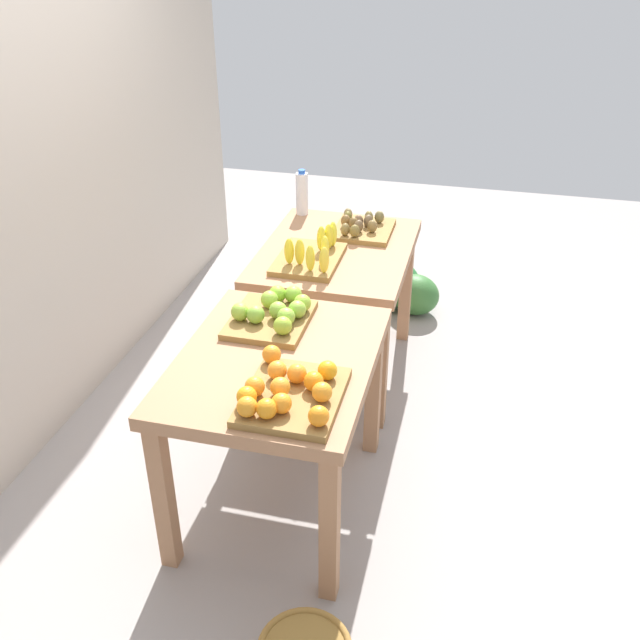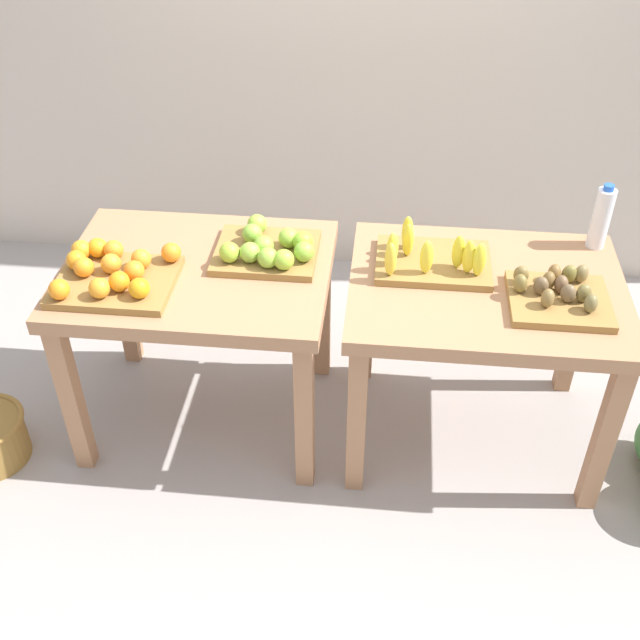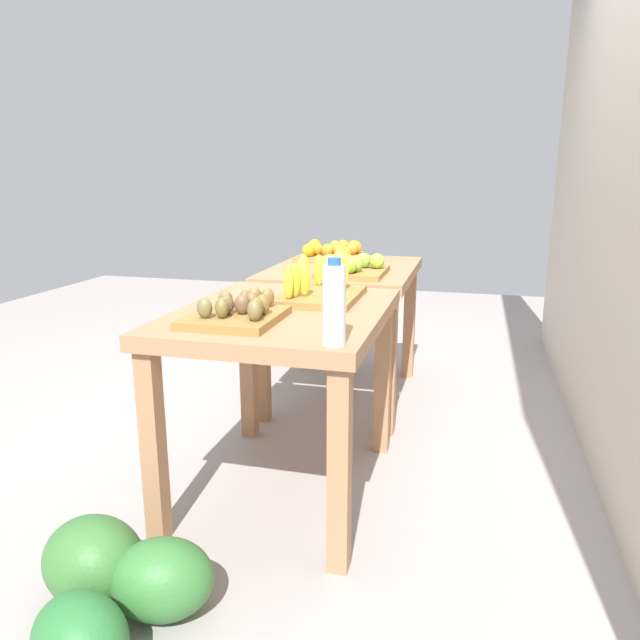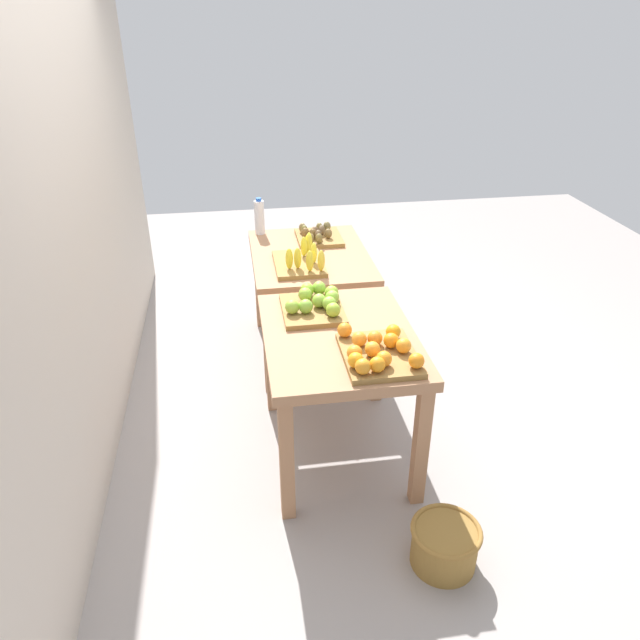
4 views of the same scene
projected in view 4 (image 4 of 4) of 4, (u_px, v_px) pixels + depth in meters
The scene contains 11 objects.
ground_plane at pixel (322, 393), 4.01m from camera, with size 8.00×8.00×0.00m, color #9A928E.
back_wall at pixel (68, 183), 3.10m from camera, with size 4.40×0.12×3.00m, color beige.
display_table_left at pixel (339, 352), 3.20m from camera, with size 1.04×0.80×0.79m.
display_table_right at pixel (310, 269), 4.17m from camera, with size 1.04×0.80×0.79m.
orange_bin at pixel (377, 352), 2.90m from camera, with size 0.44×0.38×0.11m.
apple_bin at pixel (315, 303), 3.34m from camera, with size 0.41×0.35×0.11m.
banana_crate at pixel (302, 260), 3.89m from camera, with size 0.44×0.32×0.17m.
kiwi_bin at pixel (318, 236), 4.32m from camera, with size 0.36×0.32×0.10m.
water_bottle at pixel (259, 217), 4.39m from camera, with size 0.07×0.07×0.27m.
watermelon_pile at pixel (325, 284), 5.22m from camera, with size 0.60×0.61×0.28m.
wicker_basket at pixel (444, 545), 2.76m from camera, with size 0.33×0.33×0.22m.
Camera 4 is at (-3.23, 0.52, 2.36)m, focal length 33.32 mm.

